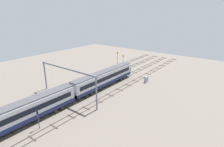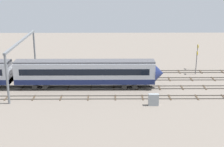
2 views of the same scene
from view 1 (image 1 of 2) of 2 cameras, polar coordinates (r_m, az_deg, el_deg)
ground_plane at (r=57.31m, az=-2.27°, el=-2.70°), size 104.00×104.00×0.00m
track_near_foreground at (r=53.33m, az=3.69°, el=-4.33°), size 88.00×2.40×0.16m
track_with_train at (r=55.90m, az=-0.38°, el=-3.18°), size 88.00×2.40×0.16m
track_middle at (r=58.74m, az=-4.07°, el=-2.12°), size 88.00×2.40×0.16m
track_second_far at (r=61.83m, az=-7.39°, el=-1.15°), size 88.00×2.40×0.16m
train at (r=45.05m, az=-12.05°, el=-5.61°), size 50.40×3.24×4.80m
overhead_gantry at (r=45.98m, az=-13.99°, el=-0.49°), size 0.40×19.99×8.06m
speed_sign_near_foreground at (r=73.56m, az=3.52°, el=4.65°), size 0.14×0.88×4.77m
speed_sign_mid_trackside at (r=76.27m, az=1.71°, el=5.45°), size 0.14×0.93×5.31m
signal_light_trackside_approach at (r=42.84m, az=-23.37°, el=-7.98°), size 0.31×0.32×4.19m
signal_light_trackside_departure at (r=37.06m, az=-22.32°, el=-12.36°), size 0.31×0.32×3.98m
relay_cabinet at (r=57.94m, az=10.75°, el=-1.81°), size 1.56×0.65×1.85m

